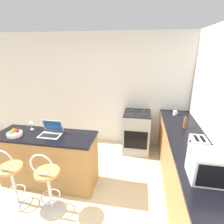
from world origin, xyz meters
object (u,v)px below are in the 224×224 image
at_px(laptop, 51,131).
at_px(fruit_bowl, 15,134).
at_px(bar_stool_near, 12,179).
at_px(pepper_mill, 185,123).
at_px(toaster, 198,144).
at_px(wine_glass_short, 31,124).
at_px(bar_stool_far, 48,184).
at_px(microwave, 213,167).
at_px(mug_white, 175,113).
at_px(stove_range, 136,132).

xyz_separation_m(laptop, fruit_bowl, (-0.55, -0.14, -0.02)).
xyz_separation_m(bar_stool_near, pepper_mill, (2.56, 1.19, 0.57)).
height_order(toaster, wine_glass_short, toaster).
bearing_deg(pepper_mill, bar_stool_far, -149.02).
bearing_deg(microwave, fruit_bowl, 168.95).
height_order(bar_stool_far, toaster, toaster).
bearing_deg(microwave, bar_stool_near, 177.69).
relative_size(wine_glass_short, mug_white, 1.56).
relative_size(bar_stool_far, toaster, 3.72).
relative_size(bar_stool_near, fruit_bowl, 4.32).
relative_size(bar_stool_far, pepper_mill, 4.56).
bearing_deg(toaster, stove_range, 122.88).
bearing_deg(pepper_mill, wine_glass_short, -168.92).
distance_m(bar_stool_far, pepper_mill, 2.39).
xyz_separation_m(bar_stool_near, laptop, (0.38, 0.57, 0.52)).
relative_size(toaster, mug_white, 2.82).
bearing_deg(microwave, laptop, 162.70).
bearing_deg(fruit_bowl, pepper_mill, 15.62).
bearing_deg(microwave, pepper_mill, 89.91).
bearing_deg(microwave, mug_white, 91.61).
distance_m(bar_stool_near, stove_range, 2.51).
relative_size(bar_stool_far, fruit_bowl, 4.32).
bearing_deg(bar_stool_near, bar_stool_far, 0.00).
relative_size(bar_stool_near, stove_range, 1.06).
xyz_separation_m(fruit_bowl, pepper_mill, (2.73, 0.76, 0.07)).
distance_m(bar_stool_far, laptop, 0.80).
bearing_deg(bar_stool_near, mug_white, 36.37).
xyz_separation_m(laptop, toaster, (2.21, -0.08, 0.03)).
bearing_deg(wine_glass_short, mug_white, 24.45).
distance_m(bar_stool_far, mug_white, 2.72).
bearing_deg(toaster, wine_glass_short, 175.81).
height_order(bar_stool_near, wine_glass_short, wine_glass_short).
bearing_deg(microwave, toaster, 86.90).
bearing_deg(fruit_bowl, laptop, 14.61).
height_order(bar_stool_far, wine_glass_short, wine_glass_short).
relative_size(bar_stool_far, mug_white, 10.50).
distance_m(microwave, wine_glass_short, 2.71).
distance_m(bar_stool_near, fruit_bowl, 0.68).
bearing_deg(fruit_bowl, bar_stool_far, -30.06).
xyz_separation_m(bar_stool_near, wine_glass_short, (-0.04, 0.69, 0.57)).
bearing_deg(laptop, toaster, -2.13).
relative_size(microwave, pepper_mill, 2.08).
height_order(wine_glass_short, mug_white, wine_glass_short).
bearing_deg(fruit_bowl, bar_stool_near, -67.73).
relative_size(laptop, stove_range, 0.37).
xyz_separation_m(bar_stool_far, mug_white, (1.93, 1.84, 0.51)).
height_order(stove_range, fruit_bowl, fruit_bowl).
height_order(bar_stool_near, bar_stool_far, same).
bearing_deg(stove_range, microwave, -66.67).
relative_size(stove_range, pepper_mill, 4.29).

